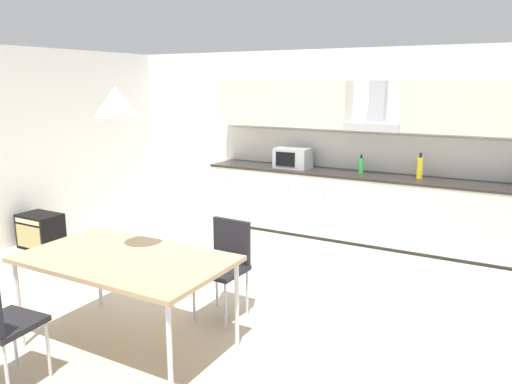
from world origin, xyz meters
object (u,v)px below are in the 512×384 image
Objects in this scene: chair_far_right at (226,258)px; pendant_lamp at (116,102)px; guitar_amp at (41,231)px; bottle_green at (361,165)px; dining_table at (125,262)px; microwave at (293,158)px; bottle_yellow at (420,168)px.

chair_far_right is 1.68m from pendant_lamp.
bottle_green is at bearing 34.46° from guitar_amp.
chair_far_right is at bearing 66.79° from dining_table.
microwave is 0.30× the size of dining_table.
dining_table is (0.24, -3.58, -0.32)m from microwave.
microwave is at bearing 102.58° from chair_far_right.
bottle_yellow reaches higher than microwave.
microwave is at bearing 42.96° from guitar_amp.
guitar_amp is 3.45m from pendant_lamp.
bottle_green is at bearing 3.32° from microwave.
chair_far_right is at bearing 66.79° from pendant_lamp.
bottle_yellow is 3.93m from dining_table.
bottle_yellow is at bearing 68.01° from pendant_lamp.
guitar_amp is at bearing 154.35° from dining_table.
chair_far_right is (0.61, -2.73, -0.50)m from microwave.
pendant_lamp reaches higher than dining_table.
bottle_yellow reaches higher than bottle_green.
microwave is 0.55× the size of chair_far_right.
dining_table is at bearing -111.99° from bottle_yellow.
microwave is at bearing 93.83° from pendant_lamp.
pendant_lamp is at bearing -111.99° from bottle_yellow.
pendant_lamp reaches higher than bottle_green.
bottle_green is 0.76× the size of pendant_lamp.
dining_table is at bearing -86.17° from microwave.
pendant_lamp is at bearing -99.46° from dining_table.
bottle_yellow reaches higher than dining_table.
guitar_amp is at bearing -150.69° from bottle_yellow.
pendant_lamp is (-0.37, -0.86, 1.40)m from chair_far_right.
dining_table is (-0.72, -3.64, -0.29)m from bottle_green.
dining_table reaches higher than guitar_amp.
bottle_yellow is at bearing 1.67° from microwave.
guitar_amp is at bearing -137.04° from microwave.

